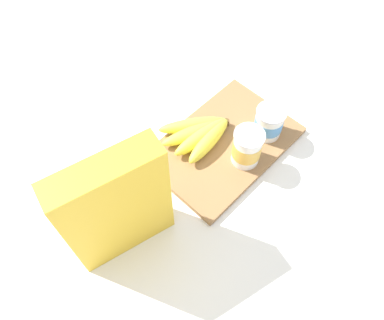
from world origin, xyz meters
TOP-DOWN VIEW (x-y plane):
  - ground_plane at (0.00, 0.00)m, footprint 2.40×2.40m
  - cutting_board at (0.00, 0.00)m, footprint 0.35×0.24m
  - cereal_box at (0.32, 0.01)m, footprint 0.21×0.11m
  - yogurt_cup_front at (-0.10, 0.05)m, footprint 0.07×0.07m
  - yogurt_cup_back at (0.00, 0.07)m, footprint 0.07×0.07m
  - banana_bunch at (0.03, -0.05)m, footprint 0.18×0.15m

SIDE VIEW (x-z plane):
  - ground_plane at x=0.00m, z-range 0.00..0.00m
  - cutting_board at x=0.00m, z-range 0.00..0.02m
  - banana_bunch at x=0.03m, z-range 0.01..0.05m
  - yogurt_cup_front at x=-0.10m, z-range 0.02..0.10m
  - yogurt_cup_back at x=0.00m, z-range 0.02..0.11m
  - cereal_box at x=0.32m, z-range 0.00..0.29m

